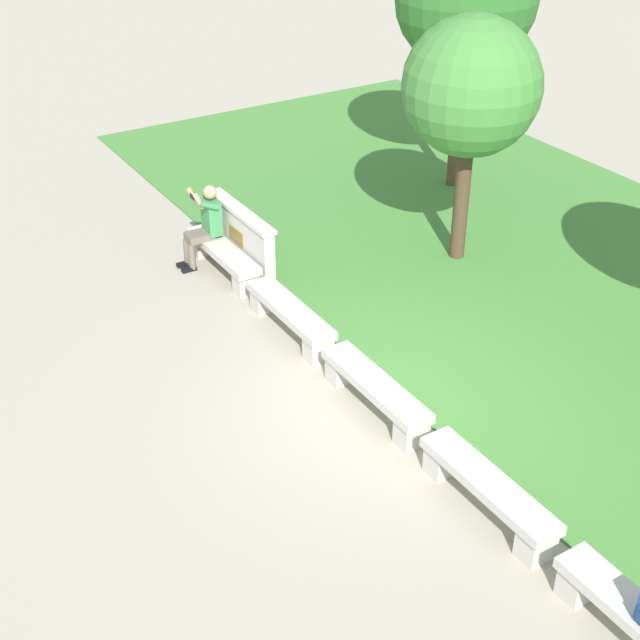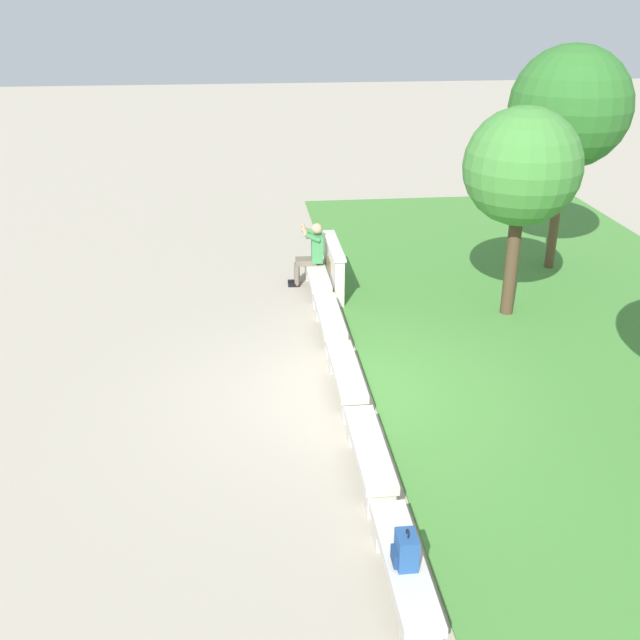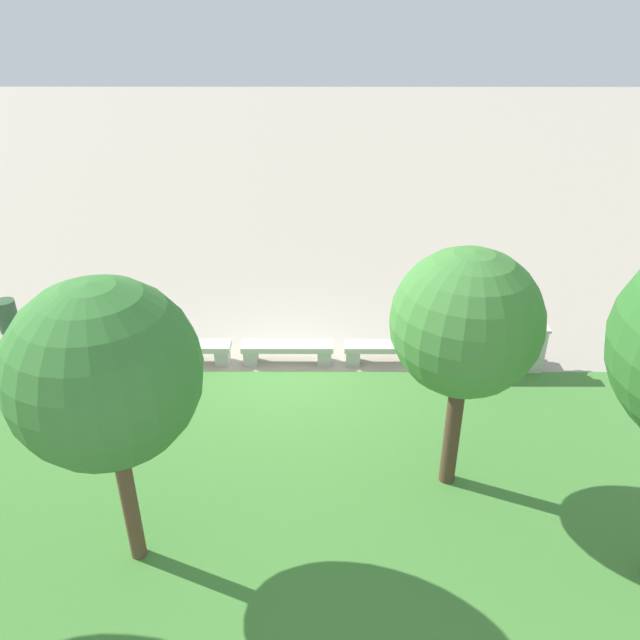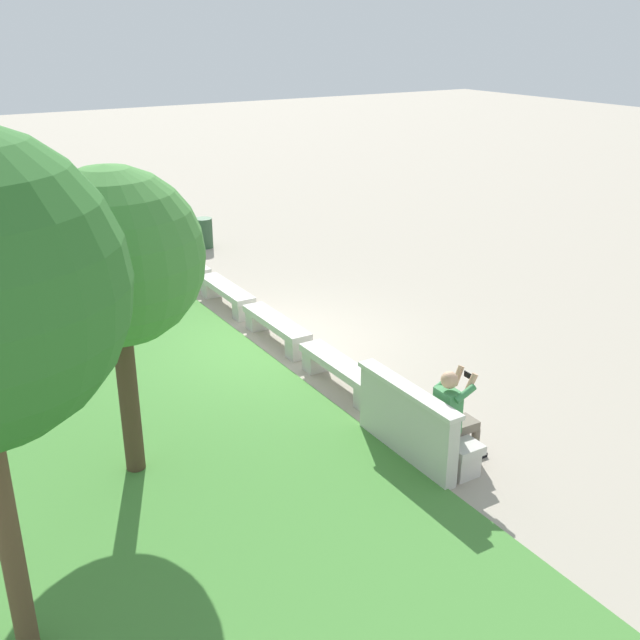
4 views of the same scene
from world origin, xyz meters
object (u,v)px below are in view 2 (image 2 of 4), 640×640
person_photographer (311,251)px  bench_end (404,570)px  bench_far (369,453)px  backpack (406,550)px  bench_main (317,278)px  bench_near (330,320)px  bench_mid (346,376)px  tree_far_back (570,108)px  tree_left_background (522,168)px

person_photographer → bench_end: bearing=0.5°
bench_far → backpack: size_ratio=4.36×
bench_main → bench_near: (2.09, 0.00, 0.00)m
bench_near → bench_mid: (2.09, 0.00, 0.00)m
bench_mid → person_photographer: size_ratio=1.41×
bench_near → tree_far_back: tree_far_back is taller
bench_far → bench_main: bearing=180.0°
person_photographer → bench_far: bearing=0.7°
bench_near → tree_far_back: bearing=119.2°
bench_end → tree_left_background: 8.07m
bench_near → tree_far_back: 6.81m
tree_far_back → bench_end: bearing=-29.7°
tree_far_back → person_photographer: bearing=-85.6°
bench_end → bench_near: bearing=180.0°
bench_mid → tree_left_background: tree_left_background is taller
bench_mid → backpack: size_ratio=4.36×
bench_mid → tree_left_background: size_ratio=0.48×
bench_near → bench_mid: bearing=0.0°
bench_near → bench_far: (4.18, 0.00, 0.00)m
bench_main → bench_far: same height
bench_main → backpack: 8.45m
bench_end → tree_far_back: (-9.21, 5.26, 3.17)m
bench_main → bench_end: (8.37, 0.00, 0.00)m
bench_far → person_photographer: (-6.71, -0.08, 0.44)m
bench_near → person_photographer: 2.57m
bench_near → tree_far_back: (-2.94, 5.26, 3.17)m
bench_near → backpack: size_ratio=4.36×
bench_near → tree_left_background: bearing=99.3°
bench_end → tree_left_background: tree_left_background is taller
backpack → tree_far_back: tree_far_back is taller
bench_far → tree_far_back: tree_far_back is taller
backpack → tree_left_background: bearing=153.3°
person_photographer → tree_far_back: (-0.41, 5.34, 2.73)m
bench_main → bench_near: 2.09m
bench_near → tree_left_background: 4.32m
bench_far → tree_left_background: bearing=143.9°
bench_end → person_photographer: bearing=-179.5°
backpack → person_photographer: bearing=-179.6°
bench_near → bench_end: same height
bench_main → bench_mid: same height
bench_near → bench_end: 6.28m
person_photographer → tree_far_back: tree_far_back is taller
person_photographer → tree_far_back: bearing=94.4°
backpack → tree_left_background: size_ratio=0.11×
bench_main → bench_mid: bearing=0.0°
tree_left_background → tree_far_back: (-2.37, 1.79, 0.66)m
bench_end → tree_left_background: (-6.85, 3.47, 2.51)m
bench_near → bench_end: size_ratio=1.00×
bench_main → tree_left_background: 4.54m
person_photographer → backpack: (8.88, 0.06, -0.11)m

